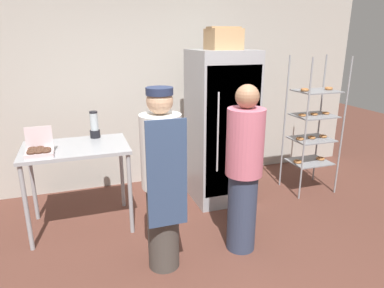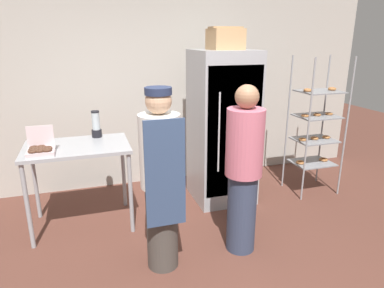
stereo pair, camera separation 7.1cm
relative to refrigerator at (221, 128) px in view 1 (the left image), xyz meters
name	(u,v)px [view 1 (the left image)]	position (x,y,z in m)	size (l,w,h in m)	color
ground_plane	(219,284)	(-0.67, -1.57, -0.94)	(14.00, 14.00, 0.00)	brown
back_wall	(151,79)	(-0.67, 0.87, 0.53)	(6.40, 0.12, 2.93)	#B7B2A8
refrigerator	(221,128)	(0.00, 0.00, 0.00)	(0.72, 0.76, 1.87)	#9EA0A5
baking_rack	(313,127)	(1.24, -0.18, -0.06)	(0.59, 0.48, 1.80)	#93969B
prep_counter	(76,156)	(-1.72, -0.18, -0.12)	(1.07, 0.72, 0.93)	#9EA0A5
donut_box	(39,151)	(-2.05, -0.40, 0.04)	(0.25, 0.22, 0.26)	silver
blender_pitcher	(94,126)	(-1.50, 0.08, 0.13)	(0.11, 0.11, 0.30)	black
cardboard_storage_box	(223,39)	(-0.01, -0.04, 1.06)	(0.36, 0.35, 0.25)	tan
person_baker	(162,180)	(-1.04, -1.16, -0.09)	(0.35, 0.36, 1.64)	#47423D
person_customer	(244,170)	(-0.25, -1.13, -0.11)	(0.34, 0.34, 1.62)	#333D56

